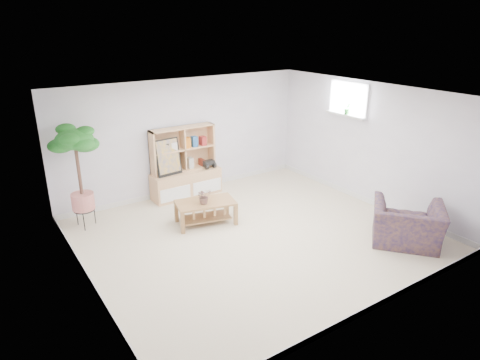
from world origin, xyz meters
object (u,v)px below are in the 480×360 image
storage_unit (185,163)px  floor_tree (80,178)px  coffee_table (206,212)px  armchair (407,222)px

storage_unit → floor_tree: bearing=-172.4°
coffee_table → armchair: (2.36, -2.49, 0.19)m
storage_unit → coffee_table: size_ratio=1.40×
floor_tree → armchair: (4.21, -3.57, -0.53)m
storage_unit → armchair: bearing=-62.0°
floor_tree → coffee_table: bearing=-30.2°
armchair → storage_unit: bearing=-11.8°
armchair → coffee_table: bearing=3.6°
coffee_table → armchair: size_ratio=0.96×
floor_tree → storage_unit: bearing=7.6°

